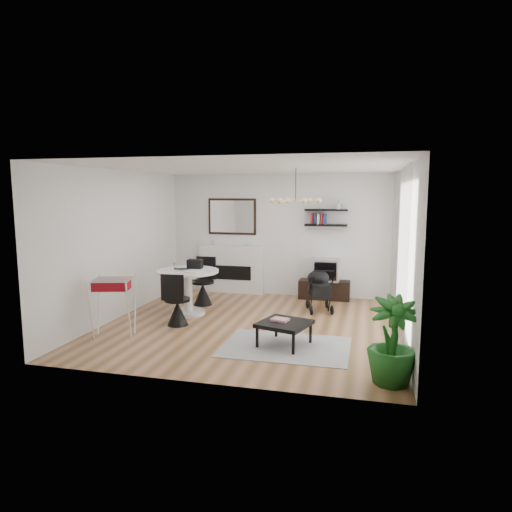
% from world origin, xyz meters
% --- Properties ---
extents(floor, '(5.00, 5.00, 0.00)m').
position_xyz_m(floor, '(0.00, 0.00, 0.00)').
color(floor, brown).
rests_on(floor, ground).
extents(ceiling, '(5.00, 5.00, 0.00)m').
position_xyz_m(ceiling, '(0.00, 0.00, 2.70)').
color(ceiling, white).
rests_on(ceiling, wall_back).
extents(wall_back, '(5.00, 0.00, 5.00)m').
position_xyz_m(wall_back, '(0.00, 2.50, 1.35)').
color(wall_back, white).
rests_on(wall_back, floor).
extents(wall_left, '(0.00, 5.00, 5.00)m').
position_xyz_m(wall_left, '(-2.50, 0.00, 1.35)').
color(wall_left, white).
rests_on(wall_left, floor).
extents(wall_right, '(0.00, 5.00, 5.00)m').
position_xyz_m(wall_right, '(2.50, 0.00, 1.35)').
color(wall_right, white).
rests_on(wall_right, floor).
extents(sheer_curtain, '(0.04, 3.60, 2.60)m').
position_xyz_m(sheer_curtain, '(2.40, 0.20, 1.35)').
color(sheer_curtain, white).
rests_on(sheer_curtain, wall_right).
extents(fireplace, '(1.50, 0.17, 2.16)m').
position_xyz_m(fireplace, '(-1.10, 2.42, 0.69)').
color(fireplace, white).
rests_on(fireplace, floor).
extents(shelf_lower, '(0.90, 0.25, 0.04)m').
position_xyz_m(shelf_lower, '(1.03, 2.37, 1.60)').
color(shelf_lower, black).
rests_on(shelf_lower, wall_back).
extents(shelf_upper, '(0.90, 0.25, 0.04)m').
position_xyz_m(shelf_upper, '(1.03, 2.37, 1.92)').
color(shelf_upper, black).
rests_on(shelf_upper, wall_back).
extents(pendant_lamp, '(0.90, 0.90, 0.10)m').
position_xyz_m(pendant_lamp, '(0.70, 0.30, 2.15)').
color(pendant_lamp, tan).
rests_on(pendant_lamp, ceiling).
extents(tv_console, '(1.09, 0.38, 0.41)m').
position_xyz_m(tv_console, '(1.03, 2.30, 0.20)').
color(tv_console, black).
rests_on(tv_console, floor).
extents(crt_tv, '(0.55, 0.48, 0.48)m').
position_xyz_m(crt_tv, '(1.07, 2.30, 0.65)').
color(crt_tv, silver).
rests_on(crt_tv, tv_console).
extents(dining_table, '(1.16, 1.16, 0.85)m').
position_xyz_m(dining_table, '(-1.34, 0.42, 0.56)').
color(dining_table, white).
rests_on(dining_table, floor).
extents(laptop, '(0.35, 0.29, 0.02)m').
position_xyz_m(laptop, '(-1.44, 0.38, 0.86)').
color(laptop, black).
rests_on(laptop, dining_table).
extents(black_bag, '(0.29, 0.18, 0.17)m').
position_xyz_m(black_bag, '(-1.29, 0.64, 0.93)').
color(black_bag, black).
rests_on(black_bag, dining_table).
extents(newspaper, '(0.44, 0.40, 0.01)m').
position_xyz_m(newspaper, '(-1.17, 0.27, 0.85)').
color(newspaper, silver).
rests_on(newspaper, dining_table).
extents(drinking_glass, '(0.06, 0.06, 0.09)m').
position_xyz_m(drinking_glass, '(-1.68, 0.60, 0.90)').
color(drinking_glass, white).
rests_on(drinking_glass, dining_table).
extents(chair_far, '(0.46, 0.47, 0.97)m').
position_xyz_m(chair_far, '(-1.34, 1.20, 0.31)').
color(chair_far, black).
rests_on(chair_far, floor).
extents(chair_near, '(0.44, 0.45, 0.93)m').
position_xyz_m(chair_near, '(-1.25, -0.32, 0.29)').
color(chair_near, black).
rests_on(chair_near, floor).
extents(drying_rack, '(0.77, 0.74, 0.95)m').
position_xyz_m(drying_rack, '(-1.99, -1.11, 0.50)').
color(drying_rack, white).
rests_on(drying_rack, floor).
extents(stroller, '(0.61, 0.78, 0.87)m').
position_xyz_m(stroller, '(1.03, 1.29, 0.37)').
color(stroller, black).
rests_on(stroller, floor).
extents(rug, '(1.87, 1.35, 0.01)m').
position_xyz_m(rug, '(0.78, -0.98, 0.01)').
color(rug, gray).
rests_on(rug, floor).
extents(coffee_table, '(0.86, 0.86, 0.36)m').
position_xyz_m(coffee_table, '(0.75, -0.91, 0.33)').
color(coffee_table, black).
rests_on(coffee_table, rug).
extents(magazines, '(0.29, 0.25, 0.04)m').
position_xyz_m(magazines, '(0.67, -0.88, 0.39)').
color(magazines, '#BB2E37').
rests_on(magazines, coffee_table).
extents(potted_plant, '(0.72, 0.72, 1.07)m').
position_xyz_m(potted_plant, '(2.25, -1.96, 0.53)').
color(potted_plant, '#1A5B1A').
rests_on(potted_plant, floor).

